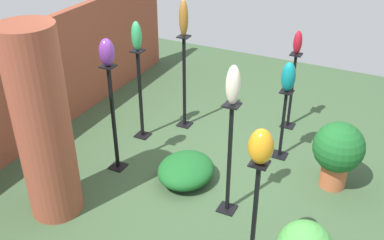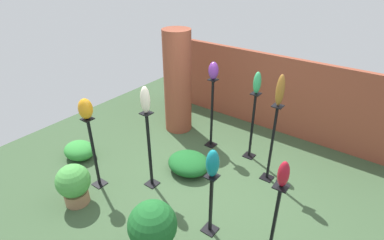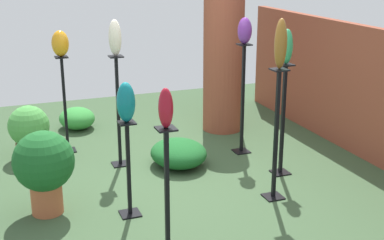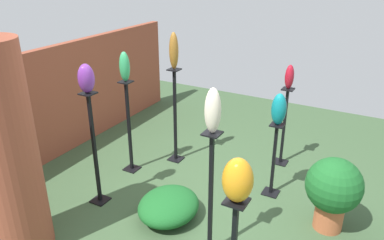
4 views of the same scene
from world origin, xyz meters
name	(u,v)px [view 1 (image 1 of 4)]	position (x,y,z in m)	size (l,w,h in m)	color
ground_plane	(215,165)	(0.00, 0.00, 0.00)	(8.00, 8.00, 0.00)	#385133
brick_wall_back	(57,73)	(0.00, 2.52, 0.83)	(5.60, 0.12, 1.66)	brown
brick_pillar	(43,127)	(-1.57, 1.28, 1.09)	(0.58, 0.58, 2.19)	brown
pedestal_bronze	(184,86)	(0.77, 0.84, 0.65)	(0.20, 0.20, 1.41)	black
pedestal_teal	(283,128)	(0.60, -0.70, 0.44)	(0.20, 0.20, 0.98)	black
pedestal_ruby	(291,94)	(1.44, -0.58, 0.53)	(0.20, 0.20, 1.16)	black
pedestal_amber	(254,224)	(-1.44, -1.02, 0.58)	(0.20, 0.20, 1.27)	black
pedestal_violet	(114,123)	(-0.60, 1.12, 0.66)	(0.20, 0.20, 1.43)	black
pedestal_ivory	(229,164)	(-0.73, -0.48, 0.63)	(0.20, 0.20, 1.37)	black
pedestal_jade	(140,99)	(0.21, 1.24, 0.61)	(0.20, 0.20, 1.32)	black
art_vase_bronze	(184,18)	(0.77, 0.84, 1.66)	(0.13, 0.13, 0.50)	brown
art_vase_teal	(288,77)	(0.60, -0.70, 1.17)	(0.17, 0.18, 0.39)	#0F727A
art_vase_ruby	(298,42)	(1.44, -0.58, 1.33)	(0.13, 0.12, 0.33)	maroon
art_vase_amber	(261,147)	(-1.44, -1.02, 1.43)	(0.21, 0.22, 0.33)	orange
art_vase_violet	(107,52)	(-0.60, 1.12, 1.60)	(0.19, 0.17, 0.33)	#6B2D8C
art_vase_ivory	(233,85)	(-0.73, -0.48, 1.58)	(0.14, 0.15, 0.42)	beige
art_vase_jade	(136,36)	(0.21, 1.24, 1.52)	(0.13, 0.14, 0.39)	#2D9356
potted_plant_front_right	(338,151)	(0.26, -1.47, 0.51)	(0.61, 0.61, 0.86)	#B25B38
foliage_bed_east	(186,170)	(-0.46, 0.19, 0.16)	(0.78, 0.68, 0.32)	#195923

